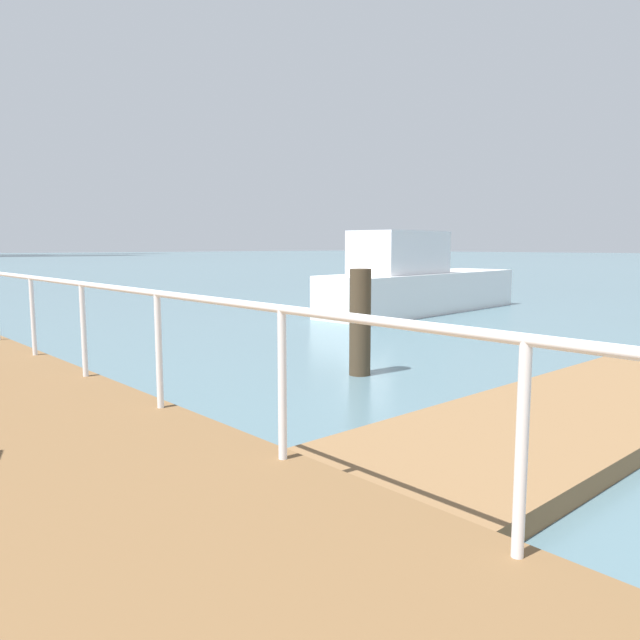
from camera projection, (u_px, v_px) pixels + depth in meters
The scene contains 3 objects.
ground_plane at pixel (142, 334), 12.79m from camera, with size 300.00×300.00×0.00m, color slate.
dock_piling_0 at pixel (360, 322), 8.68m from camera, with size 0.31×0.31×1.54m, color #473826.
moored_boat_0 at pixel (417, 283), 16.92m from camera, with size 7.35×2.41×2.26m.
Camera 1 is at (-5.67, 8.07, 1.88)m, focal length 33.78 mm.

